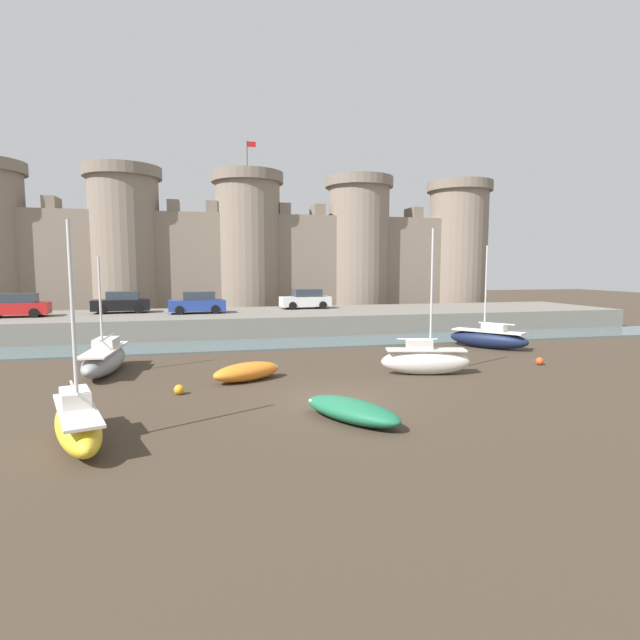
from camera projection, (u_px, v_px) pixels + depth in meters
ground_plane at (337, 401)px, 18.34m from camera, size 160.00×160.00×0.00m
water_channel at (278, 344)px, 31.71m from camera, size 80.00×4.50×0.10m
quay_road at (264, 321)px, 38.65m from camera, size 57.39×10.00×1.49m
castle at (248, 251)px, 48.92m from camera, size 52.32×6.93×17.00m
sailboat_foreground_centre at (105, 359)px, 23.00m from camera, size 1.81×5.52×5.39m
sailboat_midflat_left at (425, 359)px, 22.76m from camera, size 4.18×1.97×6.61m
rowboat_midflat_centre at (352, 410)px, 15.84m from camera, size 3.07×3.91×0.70m
rowboat_midflat_right at (247, 371)px, 21.52m from camera, size 3.42×2.51×0.80m
sailboat_foreground_right at (488, 338)px, 30.21m from camera, size 3.91×4.61×6.19m
sailboat_foreground_left at (77, 423)px, 13.71m from camera, size 2.43×4.68×6.12m
mooring_buoy_mid_mud at (179, 390)px, 19.19m from camera, size 0.39×0.39×0.39m
mooring_buoy_near_channel at (540, 361)px, 25.07m from camera, size 0.38×0.38×0.38m
car_quay_centre_west at (17, 306)px, 34.20m from camera, size 4.18×2.05×1.62m
car_quay_east at (198, 303)px, 37.01m from camera, size 4.18×2.05×1.62m
car_quay_centre_east at (306, 299)px, 41.31m from camera, size 4.18×2.05×1.62m
car_quay_west at (122, 303)px, 37.36m from camera, size 4.18×2.05×1.62m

